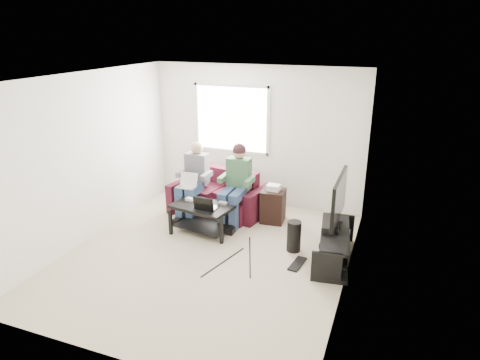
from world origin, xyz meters
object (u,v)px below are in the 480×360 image
Objects in this scene: tv_stand at (334,247)px; end_table at (273,205)px; tv at (339,200)px; subwoofer at (294,236)px; coffee_table at (202,212)px; sofa at (221,197)px.

end_table is at bearing 141.86° from tv_stand.
tv is 0.90m from subwoofer.
subwoofer is at bearing -3.09° from coffee_table.
tv is (-0.00, 0.10, 0.70)m from tv_stand.
tv_stand is at bearing -24.26° from sofa.
coffee_table is 1.26m from end_table.
coffee_table is 1.55× the size of end_table.
sofa is at bearing 149.46° from subwoofer.
tv is at bearing -0.94° from coffee_table.
tv_stand is 1.26× the size of tv.
end_table is at bearing -2.81° from sofa.
end_table is at bearing 40.22° from coffee_table.
end_table is at bearing 144.85° from tv.
subwoofer is at bearing -30.54° from sofa.
end_table is (-0.60, 0.90, 0.06)m from subwoofer.
sofa is 1.87m from subwoofer.
tv is 2.30× the size of subwoofer.
tv_stand is 0.71m from tv.
sofa is 2.65× the size of end_table.
sofa is 1.30× the size of tv_stand.
sofa reaches higher than end_table.
tv is 1.62× the size of end_table.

